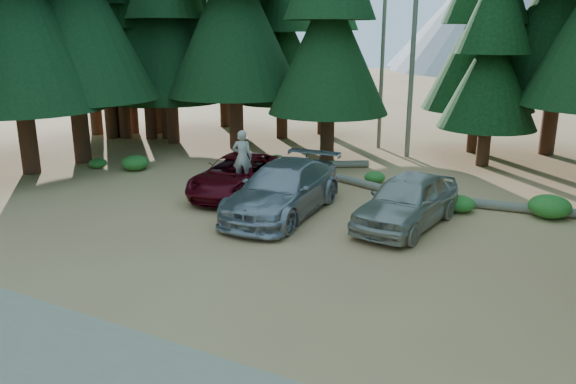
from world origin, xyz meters
name	(u,v)px	position (x,y,z in m)	size (l,w,h in m)	color
ground	(234,250)	(0.00, 0.00, 0.00)	(160.00, 160.00, 0.00)	#B9764E
gravel_strip	(44,364)	(0.00, -6.50, 0.01)	(26.00, 3.50, 0.01)	gray
forest_belt_north	(394,153)	(0.00, 15.00, 0.00)	(36.00, 7.00, 22.00)	black
forest_belt_west	(5,164)	(-15.50, 4.00, 0.00)	(6.00, 22.00, 22.00)	black
snag_front	(414,32)	(0.80, 14.50, 6.00)	(0.24, 0.24, 12.00)	#6A6155
snag_back	(383,52)	(-1.20, 16.00, 5.00)	(0.20, 0.20, 10.00)	#6A6155
red_pickup	(237,175)	(-3.08, 4.98, 0.73)	(2.43, 5.27, 1.46)	#580711
silver_minivan_center	(283,189)	(-0.33, 3.61, 0.87)	(2.44, 6.00, 1.74)	#97999E
silver_minivan_right	(407,201)	(3.77, 4.38, 0.85)	(2.01, 4.98, 1.70)	#A5A293
frisbee_player	(242,157)	(-2.52, 4.50, 1.59)	(0.85, 0.70, 2.00)	beige
log_left	(319,165)	(-2.03, 10.23, 0.16)	(0.33, 0.33, 4.56)	#6A6155
log_mid	(346,179)	(0.04, 8.38, 0.15)	(0.31, 0.31, 3.73)	#6A6155
log_right	(552,211)	(7.85, 7.68, 0.17)	(0.33, 0.33, 5.23)	#6A6155
shrub_far_left	(135,163)	(-9.23, 6.02, 0.34)	(1.22, 1.22, 0.67)	#28621D
shrub_left	(281,178)	(-2.30, 7.05, 0.23)	(0.85, 0.85, 0.47)	#28621D
shrub_center_left	(276,160)	(-4.06, 9.77, 0.25)	(0.90, 0.90, 0.50)	#28621D
shrub_center_right	(375,177)	(1.07, 8.98, 0.23)	(0.85, 0.85, 0.47)	#28621D
shrub_right	(460,204)	(4.99, 6.71, 0.28)	(1.02, 1.02, 0.56)	#28621D
shrub_far_right	(550,206)	(7.78, 7.48, 0.38)	(1.39, 1.39, 0.76)	#28621D
shrub_edge_west	(98,163)	(-11.02, 5.50, 0.22)	(0.81, 0.81, 0.45)	#28621D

